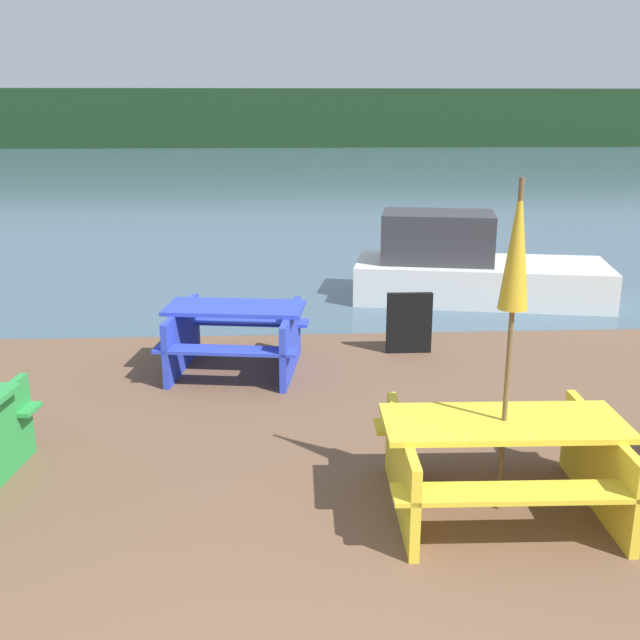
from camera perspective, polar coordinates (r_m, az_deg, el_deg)
water at (r=34.59m, az=-3.41°, el=11.21°), size 60.00×50.00×0.00m
far_treeline at (r=54.47m, az=-3.40°, el=15.10°), size 80.00×1.60×4.00m
picnic_table_yellow at (r=5.78m, az=13.66°, el=-9.95°), size 1.79×1.42×0.72m
picnic_table_blue at (r=8.53m, az=-6.44°, el=-0.94°), size 1.72×1.58×0.76m
umbrella_gold at (r=5.30m, az=14.74°, el=4.96°), size 0.21×0.21×2.47m
boat at (r=11.84m, az=11.24°, el=3.87°), size 4.05×2.24×1.35m
signboard at (r=9.17m, az=6.81°, el=-0.22°), size 0.55×0.08×0.75m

